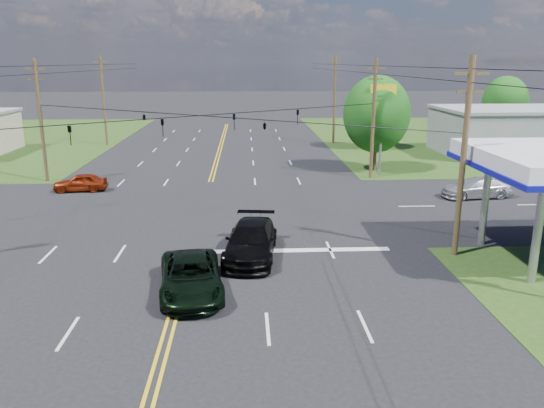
{
  "coord_description": "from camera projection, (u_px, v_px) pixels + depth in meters",
  "views": [
    {
      "loc": [
        2.8,
        -21.06,
        9.21
      ],
      "look_at": [
        4.16,
        6.0,
        1.92
      ],
      "focal_mm": 35.0,
      "sensor_mm": 36.0,
      "label": 1
    }
  ],
  "objects": [
    {
      "name": "ground",
      "position": [
        203.0,
        209.0,
        34.14
      ],
      "size": [
        280.0,
        280.0,
        0.0
      ],
      "primitive_type": "plane",
      "color": "black",
      "rests_on": "ground"
    },
    {
      "name": "pickup_dkgreen",
      "position": [
        191.0,
        276.0,
        21.61
      ],
      "size": [
        3.11,
        5.59,
        1.48
      ],
      "primitive_type": "imported",
      "rotation": [
        0.0,
        0.0,
        0.13
      ],
      "color": "black",
      "rests_on": "ground"
    },
    {
      "name": "grass_ne",
      "position": [
        501.0,
        137.0,
        66.7
      ],
      "size": [
        46.0,
        48.0,
        0.03
      ],
      "primitive_type": "cube",
      "color": "#223C13",
      "rests_on": "ground"
    },
    {
      "name": "pole_nw",
      "position": [
        41.0,
        119.0,
        40.91
      ],
      "size": [
        1.6,
        0.28,
        9.5
      ],
      "color": "#47381E",
      "rests_on": "ground"
    },
    {
      "name": "pole_se",
      "position": [
        463.0,
        156.0,
        24.81
      ],
      "size": [
        1.6,
        0.28,
        9.5
      ],
      "color": "#47381E",
      "rests_on": "ground"
    },
    {
      "name": "span_wire_signals",
      "position": [
        200.0,
        116.0,
        32.58
      ],
      "size": [
        26.0,
        18.0,
        1.13
      ],
      "color": "black",
      "rests_on": "ground"
    },
    {
      "name": "stop_bar",
      "position": [
        291.0,
        251.0,
        26.67
      ],
      "size": [
        10.0,
        0.5,
        0.02
      ],
      "primitive_type": "cube",
      "color": "silver",
      "rests_on": "ground"
    },
    {
      "name": "retail_ne",
      "position": [
        511.0,
        132.0,
        54.31
      ],
      "size": [
        14.0,
        10.0,
        4.4
      ],
      "primitive_type": "cube",
      "color": "gray",
      "rests_on": "ground"
    },
    {
      "name": "suv_black",
      "position": [
        251.0,
        241.0,
        25.59
      ],
      "size": [
        2.96,
        5.94,
        1.66
      ],
      "primitive_type": "imported",
      "rotation": [
        0.0,
        0.0,
        -0.12
      ],
      "color": "black",
      "rests_on": "ground"
    },
    {
      "name": "tree_right_b",
      "position": [
        372.0,
        110.0,
        56.99
      ],
      "size": [
        4.94,
        4.94,
        7.09
      ],
      "color": "#47381E",
      "rests_on": "ground"
    },
    {
      "name": "tree_right_a",
      "position": [
        377.0,
        114.0,
        45.13
      ],
      "size": [
        5.7,
        5.7,
        8.18
      ],
      "color": "#47381E",
      "rests_on": "ground"
    },
    {
      "name": "tree_far_r",
      "position": [
        505.0,
        102.0,
        63.54
      ],
      "size": [
        5.32,
        5.32,
        7.63
      ],
      "color": "#47381E",
      "rests_on": "ground"
    },
    {
      "name": "sedan_red",
      "position": [
        81.0,
        182.0,
        38.82
      ],
      "size": [
        3.92,
        1.84,
        1.3
      ],
      "primitive_type": "imported",
      "rotation": [
        0.0,
        0.0,
        -1.49
      ],
      "color": "maroon",
      "rests_on": "ground"
    },
    {
      "name": "pole_ne",
      "position": [
        373.0,
        117.0,
        42.17
      ],
      "size": [
        1.6,
        0.28,
        9.5
      ],
      "color": "#47381E",
      "rests_on": "ground"
    },
    {
      "name": "pole_left_far",
      "position": [
        104.0,
        99.0,
        59.17
      ],
      "size": [
        1.6,
        0.28,
        10.0
      ],
      "color": "#47381E",
      "rests_on": "ground"
    },
    {
      "name": "pole_right_far",
      "position": [
        334.0,
        98.0,
        60.43
      ],
      "size": [
        1.6,
        0.28,
        10.0
      ],
      "color": "#47381E",
      "rests_on": "ground"
    },
    {
      "name": "sedan_far",
      "position": [
        476.0,
        188.0,
        36.97
      ],
      "size": [
        5.05,
        2.53,
        1.41
      ],
      "primitive_type": "imported",
      "rotation": [
        0.0,
        0.0,
        -1.45
      ],
      "color": "silver",
      "rests_on": "ground"
    },
    {
      "name": "polesign_ne",
      "position": [
        383.0,
        105.0,
        42.95
      ],
      "size": [
        2.08,
        0.35,
        7.54
      ],
      "color": "#A5A5AA",
      "rests_on": "ground"
    },
    {
      "name": "power_lines",
      "position": [
        195.0,
        73.0,
        29.98
      ],
      "size": [
        26.04,
        100.0,
        0.64
      ],
      "color": "black",
      "rests_on": "ground"
    }
  ]
}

